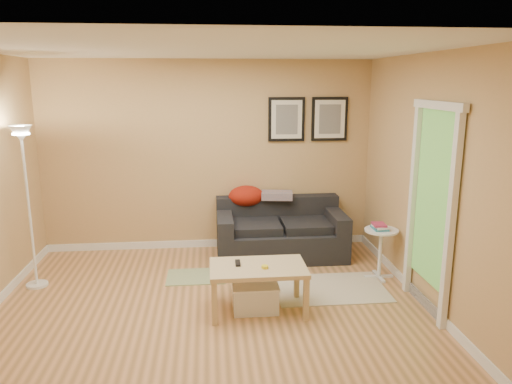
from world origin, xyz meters
TOP-DOWN VIEW (x-y plane):
  - floor at (0.00, 0.00)m, footprint 4.50×4.50m
  - ceiling at (0.00, 0.00)m, footprint 4.50×4.50m
  - wall_back at (0.00, 2.00)m, footprint 4.50×0.00m
  - wall_front at (0.00, -2.00)m, footprint 4.50×0.00m
  - wall_right at (2.25, 0.00)m, footprint 0.00×4.00m
  - baseboard_back at (0.00, 1.99)m, footprint 4.50×0.02m
  - baseboard_right at (2.24, 0.00)m, footprint 0.02×4.00m
  - sofa at (0.95, 1.53)m, footprint 1.70×0.90m
  - red_throw at (0.51, 1.83)m, footprint 0.48×0.36m
  - plaid_throw at (0.93, 1.79)m, footprint 0.45×0.32m
  - framed_print_left at (1.08, 1.98)m, footprint 0.50×0.04m
  - framed_print_right at (1.68, 1.98)m, footprint 0.50×0.04m
  - area_rug at (1.35, 0.40)m, footprint 1.25×0.85m
  - green_runner at (-0.17, 0.90)m, footprint 0.70×0.50m
  - coffee_table at (0.48, -0.04)m, footprint 1.00×0.64m
  - remote_control at (0.28, 0.03)m, footprint 0.05×0.16m
  - tape_roll at (0.54, -0.11)m, footprint 0.07×0.07m
  - storage_bin at (0.45, -0.03)m, footprint 0.47×0.35m
  - side_table at (2.02, 0.67)m, footprint 0.40×0.40m
  - book_stack at (2.00, 0.68)m, footprint 0.19×0.24m
  - floor_lamp at (-2.00, 0.82)m, footprint 0.24×0.24m
  - doorway at (2.20, -0.15)m, footprint 0.12×1.01m

SIDE VIEW (x-z plane):
  - floor at x=0.00m, z-range 0.00..0.00m
  - area_rug at x=1.35m, z-range 0.00..0.01m
  - green_runner at x=-0.17m, z-range 0.00..0.01m
  - baseboard_back at x=0.00m, z-range 0.00..0.10m
  - baseboard_right at x=2.24m, z-range 0.00..0.10m
  - storage_bin at x=0.45m, z-range 0.00..0.29m
  - coffee_table at x=0.48m, z-range 0.00..0.49m
  - side_table at x=2.02m, z-range 0.00..0.61m
  - sofa at x=0.95m, z-range 0.00..0.75m
  - remote_control at x=0.28m, z-range 0.49..0.51m
  - tape_roll at x=0.54m, z-range 0.49..0.52m
  - book_stack at x=2.00m, z-range 0.61..0.67m
  - red_throw at x=0.51m, z-range 0.63..0.91m
  - plaid_throw at x=0.93m, z-range 0.73..0.83m
  - floor_lamp at x=-2.00m, z-range -0.05..1.81m
  - doorway at x=2.20m, z-range -0.04..2.09m
  - wall_back at x=0.00m, z-range -0.95..3.55m
  - wall_front at x=0.00m, z-range -0.95..3.55m
  - wall_right at x=2.25m, z-range -0.70..3.30m
  - framed_print_left at x=1.08m, z-range 1.50..2.10m
  - framed_print_right at x=1.68m, z-range 1.50..2.10m
  - ceiling at x=0.00m, z-range 2.60..2.60m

